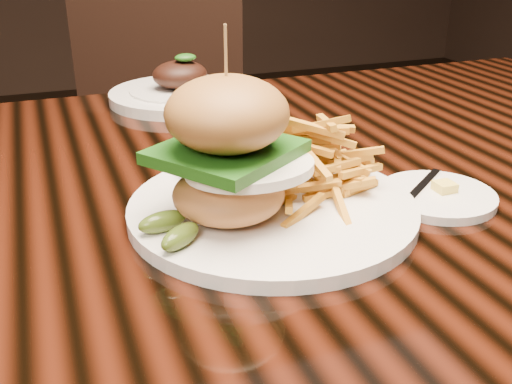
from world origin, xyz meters
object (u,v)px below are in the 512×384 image
object	(u,v)px
burger_plate	(270,168)
chair_far	(160,124)
far_dish	(181,92)
dining_table	(243,229)

from	to	relation	value
burger_plate	chair_far	bearing A→B (deg)	62.76
burger_plate	far_dish	size ratio (longest dim) A/B	1.24
far_dish	dining_table	bearing A→B (deg)	-91.65
dining_table	chair_far	world-z (taller)	chair_far
dining_table	far_dish	xyz separation A→B (m)	(0.01, 0.36, 0.09)
dining_table	chair_far	size ratio (longest dim) A/B	1.68
far_dish	chair_far	bearing A→B (deg)	83.30
dining_table	chair_far	distance (m)	0.90
burger_plate	far_dish	distance (m)	0.47
dining_table	chair_far	bearing A→B (deg)	85.32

